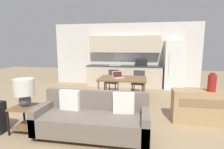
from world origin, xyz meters
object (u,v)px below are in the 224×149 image
table_lamp (24,90)px  laptop (118,76)px  dining_table (123,80)px  vase (212,83)px  credenza (198,107)px  dining_chair_far_right (138,81)px  side_table (26,114)px  refrigerator (173,65)px  dining_chair_far_left (113,80)px  couch (93,118)px

table_lamp → laptop: (1.54, 2.31, -0.08)m
dining_table → vase: vase is taller
credenza → vase: size_ratio=2.74×
vase → credenza: bearing=172.4°
credenza → dining_chair_far_right: (-1.37, 2.09, 0.11)m
credenza → dining_chair_far_right: dining_chair_far_right is taller
vase → dining_chair_far_right: (-1.61, 2.12, -0.44)m
side_table → table_lamp: bearing=-59.6°
dining_table → side_table: size_ratio=2.77×
credenza → refrigerator: bearing=90.2°
vase → dining_chair_far_left: (-2.53, 2.15, -0.44)m
table_lamp → laptop: bearing=56.4°
couch → side_table: bearing=-177.2°
refrigerator → vase: 3.35m
vase → dining_chair_far_left: bearing=139.7°
table_lamp → vase: (3.75, 1.03, 0.06)m
dining_table → couch: bearing=-98.0°
dining_chair_far_right → dining_chair_far_left: same height
dining_table → dining_chair_far_left: bearing=118.0°
credenza → dining_chair_far_left: dining_chair_far_left is taller
couch → dining_chair_far_right: bearing=75.6°
credenza → dining_chair_far_left: (-2.30, 2.12, 0.11)m
refrigerator → laptop: size_ratio=4.76×
dining_chair_far_left → side_table: bearing=-103.6°
side_table → couch: bearing=2.8°
dining_table → vase: size_ratio=3.56×
dining_table → side_table: bearing=-126.3°
dining_table → couch: 2.28m
table_lamp → laptop: size_ratio=1.39×
credenza → laptop: 2.38m
refrigerator → dining_chair_far_left: refrigerator is taller
vase → laptop: 2.56m
side_table → credenza: (3.53, 1.04, 0.02)m
credenza → dining_table: bearing=145.6°
dining_table → couch: size_ratio=0.69×
dining_table → vase: (2.08, -1.30, 0.25)m
vase → dining_chair_far_right: bearing=127.2°
dining_chair_far_right → vase: bearing=-45.0°
credenza → dining_chair_far_right: bearing=123.3°
dining_chair_far_right → dining_table: bearing=-112.1°
couch → dining_chair_far_right: dining_chair_far_right is taller
side_table → laptop: size_ratio=1.29×
table_lamp → vase: 3.89m
couch → dining_table: bearing=82.0°
dining_chair_far_left → laptop: laptop is taller
credenza → laptop: bearing=147.7°
couch → vase: bearing=21.4°
dining_chair_far_right → laptop: bearing=-118.4°
credenza → couch: bearing=-155.8°
laptop → side_table: bearing=-154.3°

